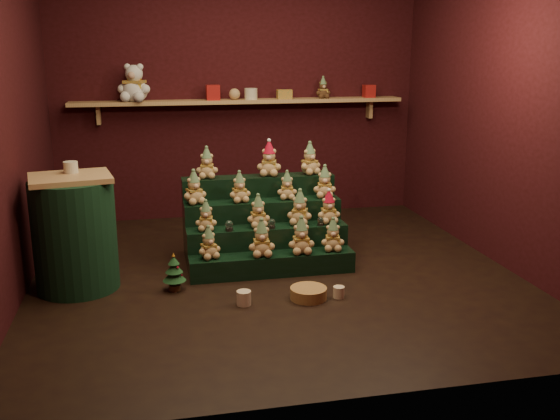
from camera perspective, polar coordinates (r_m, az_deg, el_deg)
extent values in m
plane|color=black|center=(5.34, -0.45, -5.83)|extent=(4.00, 4.00, 0.00)
cube|color=black|center=(7.03, -3.85, 10.82)|extent=(4.00, 0.10, 2.80)
cube|color=black|center=(3.05, 7.20, 5.72)|extent=(4.00, 0.10, 2.80)
cube|color=black|center=(5.03, -24.25, 8.05)|extent=(0.10, 4.00, 2.80)
cube|color=black|center=(5.78, 20.12, 9.14)|extent=(0.10, 4.00, 2.80)
cube|color=tan|center=(6.86, -3.62, 9.89)|extent=(3.60, 0.26, 0.04)
cube|color=tan|center=(6.89, -16.26, 8.36)|extent=(0.04, 0.12, 0.20)
cube|color=tan|center=(7.31, 8.17, 9.12)|extent=(0.04, 0.12, 0.20)
cube|color=black|center=(5.29, -0.71, -4.99)|extent=(1.40, 0.22, 0.18)
cube|color=black|center=(5.46, -1.16, -3.34)|extent=(1.40, 0.22, 0.36)
cube|color=black|center=(5.64, -1.58, -1.79)|extent=(1.40, 0.22, 0.54)
cube|color=black|center=(5.83, -1.98, -0.34)|extent=(1.40, 0.22, 0.72)
cylinder|color=black|center=(5.30, -4.67, -1.77)|extent=(0.06, 0.06, 0.03)
sphere|color=silver|center=(5.29, -4.68, -1.31)|extent=(0.07, 0.07, 0.07)
cylinder|color=black|center=(5.36, -0.76, -1.56)|extent=(0.06, 0.06, 0.02)
sphere|color=silver|center=(5.34, -0.76, -1.14)|extent=(0.06, 0.06, 0.06)
cylinder|color=black|center=(5.45, 3.72, -1.31)|extent=(0.05, 0.05, 0.02)
sphere|color=silver|center=(5.44, 3.72, -0.93)|extent=(0.06, 0.06, 0.06)
cube|color=tan|center=(5.04, -18.65, 2.81)|extent=(0.68, 0.60, 0.04)
cylinder|color=#10311C|center=(5.15, -18.24, -2.21)|extent=(0.64, 0.64, 0.88)
cylinder|color=beige|center=(5.12, -18.59, 3.73)|extent=(0.11, 0.11, 0.09)
cylinder|color=#49321A|center=(5.05, -9.59, -7.00)|extent=(0.09, 0.09, 0.05)
cone|color=#153A1D|center=(5.01, -9.64, -5.88)|extent=(0.18, 0.18, 0.09)
cone|color=#153A1D|center=(4.99, -9.68, -5.19)|extent=(0.14, 0.14, 0.08)
cone|color=#153A1D|center=(4.97, -9.70, -4.54)|extent=(0.09, 0.09, 0.06)
cone|color=orange|center=(4.95, -9.73, -4.04)|extent=(0.03, 0.03, 0.03)
cylinder|color=beige|center=(4.71, -3.32, -8.03)|extent=(0.11, 0.11, 0.11)
cylinder|color=beige|center=(4.85, 5.40, -7.48)|extent=(0.09, 0.09, 0.09)
cylinder|color=#A47342|center=(4.82, 2.62, -7.60)|extent=(0.36, 0.36, 0.09)
cube|color=#B11D1B|center=(6.80, -6.16, 10.63)|extent=(0.14, 0.14, 0.16)
cylinder|color=beige|center=(6.86, -2.68, 10.57)|extent=(0.14, 0.14, 0.12)
cube|color=#B11D1B|center=(7.19, 8.13, 10.71)|extent=(0.12, 0.12, 0.14)
sphere|color=tan|center=(6.83, -4.18, 10.53)|extent=(0.12, 0.12, 0.12)
cube|color=orange|center=(6.93, 0.40, 10.54)|extent=(0.16, 0.10, 0.10)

